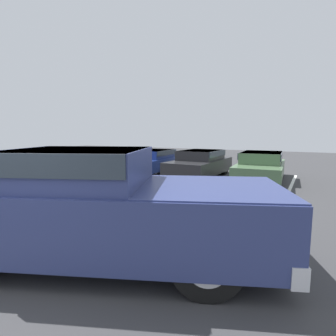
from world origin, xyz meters
The scene contains 10 objects.
ground_plane centered at (0.00, 0.00, 0.00)m, with size 60.00×60.00×0.00m, color #38383A.
stall_stripe_a centered at (-5.15, 9.57, 0.00)m, with size 0.12×4.72×0.01m, color white.
stall_stripe_b centered at (-2.50, 9.57, 0.00)m, with size 0.12×4.72×0.01m, color white.
stall_stripe_c centered at (0.14, 9.57, 0.00)m, with size 0.12×4.72×0.01m, color white.
stall_stripe_d centered at (2.79, 9.57, 0.00)m, with size 0.12×4.72×0.01m, color white.
pickup_truck centered at (0.55, 0.87, 0.90)m, with size 5.92×3.99×1.79m.
parked_sedan_a centered at (-3.92, 9.54, 0.62)m, with size 2.03×4.41×1.16m.
parked_sedan_b centered at (-1.16, 9.36, 0.66)m, with size 1.86×4.29×1.24m.
parked_sedan_c centered at (1.51, 9.73, 0.65)m, with size 2.10×4.57×1.22m.
traffic_cone centered at (-3.08, 2.43, 0.31)m, with size 0.46×0.46×0.67m.
Camera 1 is at (3.43, -2.09, 2.03)m, focal length 28.00 mm.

